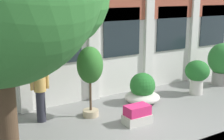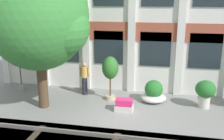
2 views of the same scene
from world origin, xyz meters
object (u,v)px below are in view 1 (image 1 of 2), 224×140
object	(u,v)px
potted_plant_ribbed_drum	(197,74)
potted_plant_square_trough	(137,115)
potted_plant_tall_urn	(90,68)
resident_by_doorway	(40,92)
potted_plant_fluted_column	(222,62)
potted_plant_wide_bowl	(142,91)

from	to	relation	value
potted_plant_ribbed_drum	potted_plant_square_trough	world-z (taller)	potted_plant_ribbed_drum
potted_plant_tall_urn	potted_plant_ribbed_drum	world-z (taller)	potted_plant_tall_urn
resident_by_doorway	potted_plant_ribbed_drum	bearing A→B (deg)	92.07
potted_plant_square_trough	resident_by_doorway	distance (m)	2.80
potted_plant_square_trough	potted_plant_fluted_column	world-z (taller)	potted_plant_fluted_column
potted_plant_wide_bowl	potted_plant_fluted_column	xyz separation A→B (m)	(4.01, 0.06, 0.53)
potted_plant_ribbed_drum	potted_plant_tall_urn	bearing A→B (deg)	178.07
potted_plant_fluted_column	potted_plant_square_trough	bearing A→B (deg)	-165.12
potted_plant_square_trough	potted_plant_fluted_column	xyz separation A→B (m)	(5.20, 1.38, 0.69)
potted_plant_ribbed_drum	resident_by_doorway	world-z (taller)	resident_by_doorway
potted_plant_tall_urn	potted_plant_wide_bowl	distance (m)	2.30
potted_plant_tall_urn	potted_plant_ribbed_drum	size ratio (longest dim) A/B	1.69
potted_plant_tall_urn	potted_plant_fluted_column	world-z (taller)	potted_plant_tall_urn
potted_plant_ribbed_drum	potted_plant_square_trough	xyz separation A→B (m)	(-3.43, -1.04, -0.51)
potted_plant_wide_bowl	potted_plant_fluted_column	distance (m)	4.04
potted_plant_fluted_column	resident_by_doorway	bearing A→B (deg)	178.51
potted_plant_fluted_column	potted_plant_wide_bowl	bearing A→B (deg)	-179.20
potted_plant_tall_urn	potted_plant_fluted_column	xyz separation A→B (m)	(6.04, 0.20, -0.52)
potted_plant_tall_urn	potted_plant_fluted_column	bearing A→B (deg)	1.91
resident_by_doorway	potted_plant_wide_bowl	bearing A→B (deg)	93.34
potted_plant_square_trough	potted_plant_fluted_column	distance (m)	5.42
potted_plant_tall_urn	potted_plant_wide_bowl	world-z (taller)	potted_plant_tall_urn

